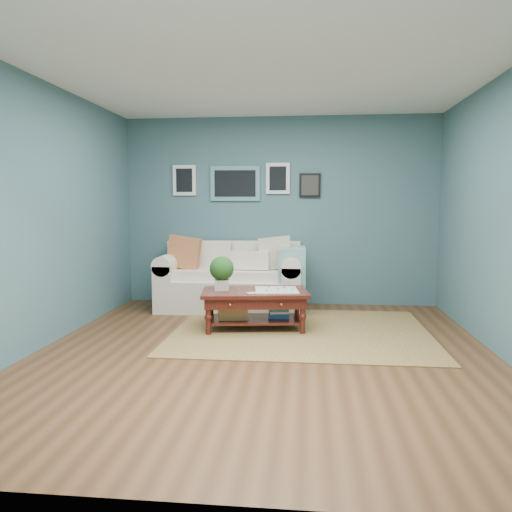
# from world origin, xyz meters

# --- Properties ---
(room_shell) EXTENTS (5.00, 5.02, 2.70)m
(room_shell) POSITION_xyz_m (-0.01, 0.06, 1.36)
(room_shell) COLOR brown
(room_shell) RESTS_ON ground
(area_rug) EXTENTS (2.88, 2.30, 0.01)m
(area_rug) POSITION_xyz_m (0.35, 0.86, 0.01)
(area_rug) COLOR brown
(area_rug) RESTS_ON ground
(loveseat) EXTENTS (2.01, 0.91, 1.03)m
(loveseat) POSITION_xyz_m (-0.55, 2.03, 0.42)
(loveseat) COLOR #F1E6CD
(loveseat) RESTS_ON ground
(coffee_table) EXTENTS (1.30, 0.87, 0.85)m
(coffee_table) POSITION_xyz_m (-0.26, 0.93, 0.38)
(coffee_table) COLOR black
(coffee_table) RESTS_ON ground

